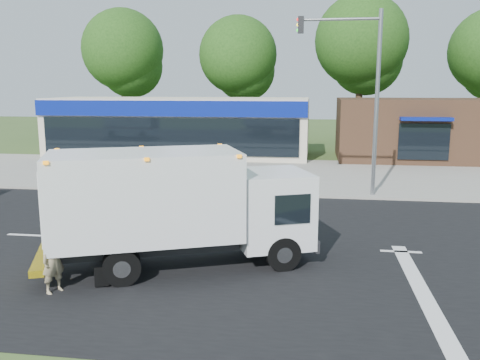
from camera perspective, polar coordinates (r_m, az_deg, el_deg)
The scene contains 11 objects.
ground at distance 15.72m, azimuth 6.68°, elevation -7.55°, with size 120.00×120.00×0.00m, color #385123.
road_asphalt at distance 15.72m, azimuth 6.68°, elevation -7.53°, with size 60.00×14.00×0.02m, color black.
sidewalk at distance 23.64m, azimuth 7.22°, elevation -1.24°, with size 60.00×2.40×0.12m, color gray.
parking_apron at distance 29.35m, azimuth 7.42°, elevation 0.97°, with size 60.00×9.00×0.02m, color gray.
lane_markings at distance 14.47m, azimuth 11.95°, elevation -9.26°, with size 55.20×7.00×0.01m.
ems_box_truck at distance 13.60m, azimuth -7.23°, elevation -2.36°, with size 7.53×4.75×3.20m.
emergency_worker at distance 12.91m, azimuth -20.27°, elevation -8.19°, with size 0.63×0.71×1.75m.
retail_strip_mall at distance 36.20m, azimuth -6.83°, elevation 5.99°, with size 18.00×6.20×4.00m.
brown_storefront at distance 35.67m, azimuth 19.01°, elevation 5.40°, with size 10.00×6.70×4.00m.
traffic_signal_pole at distance 22.63m, azimuth 13.55°, elevation 10.43°, with size 3.51×0.25×8.00m.
background_trees at distance 43.19m, azimuth 6.79°, elevation 13.86°, with size 36.77×7.39×12.10m.
Camera 1 is at (0.30, -14.94, 4.88)m, focal length 38.00 mm.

